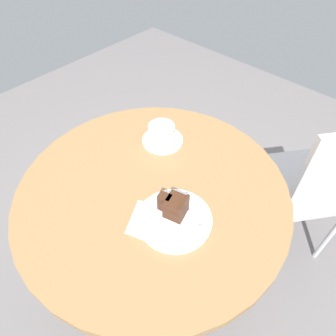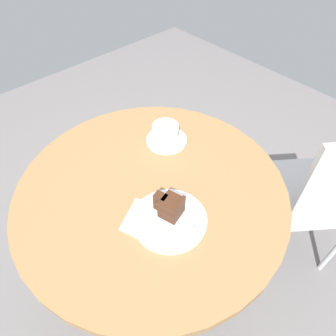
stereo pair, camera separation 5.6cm
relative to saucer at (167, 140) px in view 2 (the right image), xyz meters
name	(u,v)px [view 2 (the right image)]	position (x,y,z in m)	size (l,w,h in m)	color
ground_plane	(157,281)	(0.13, -0.19, -0.76)	(4.40, 4.40, 0.01)	slate
cafe_table	(153,208)	(0.13, -0.19, -0.12)	(0.88, 0.88, 0.75)	olive
saucer	(167,140)	(0.00, 0.00, 0.00)	(0.15, 0.15, 0.01)	white
coffee_cup	(166,133)	(0.00, -0.01, 0.04)	(0.13, 0.10, 0.07)	white
teaspoon	(173,145)	(0.04, -0.01, 0.01)	(0.06, 0.10, 0.00)	#B7B7BC
cake_plate	(170,220)	(0.26, -0.23, 0.00)	(0.22, 0.22, 0.01)	white
cake_slice	(170,206)	(0.25, -0.22, 0.04)	(0.09, 0.07, 0.07)	#422619
fork	(192,222)	(0.32, -0.19, 0.01)	(0.13, 0.07, 0.00)	#B7B7BC
napkin	(149,221)	(0.22, -0.27, 0.00)	(0.18, 0.17, 0.00)	beige
cafe_chair	(323,195)	(0.50, 0.40, -0.22)	(0.53, 0.53, 0.91)	#BCBCC1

